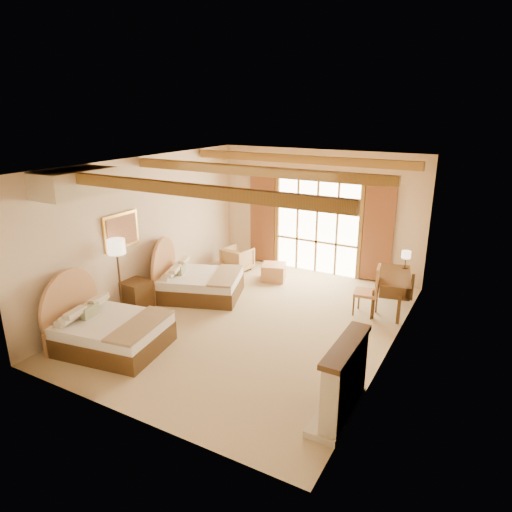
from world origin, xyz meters
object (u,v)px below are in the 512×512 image
Objects in this scene: bed_near at (106,328)px; armchair at (237,259)px; bed_far at (195,281)px; nightstand at (136,295)px; desk at (394,291)px.

bed_near is 4.66m from armchair.
armchair is at bearing 81.14° from bed_near.
bed_far is 3.52× the size of nightstand.
bed_far is (0.00, 2.73, -0.01)m from bed_near.
bed_far reaches higher than nightstand.
nightstand and armchair have the same top height.
desk is at bearing -178.22° from armchair.
desk is at bearing 35.78° from bed_near.
bed_near is 0.92× the size of bed_far.
bed_far reaches higher than armchair.
desk is at bearing 33.79° from nightstand.
desk is at bearing -0.32° from bed_far.
armchair is (-0.02, 4.66, -0.05)m from bed_near.
armchair is 4.26m from desk.
bed_far is 1.93m from armchair.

